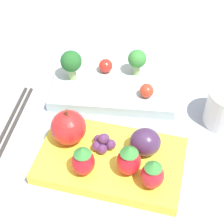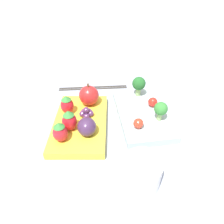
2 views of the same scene
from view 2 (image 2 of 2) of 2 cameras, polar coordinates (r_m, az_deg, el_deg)
The scene contains 15 objects.
ground_plane at distance 0.50m, azimuth 0.10°, elevation -2.33°, with size 4.00×4.00×0.00m, color #939EB2.
bento_box_savoury at distance 0.51m, azimuth 8.51°, elevation -0.48°, with size 0.22×0.13×0.02m.
bento_box_fruit at distance 0.49m, azimuth -8.98°, elevation -3.09°, with size 0.22×0.14×0.02m.
broccoli_floret_0 at distance 0.55m, azimuth 7.67°, elevation 7.88°, with size 0.04×0.04×0.06m.
broccoli_floret_1 at distance 0.47m, azimuth 13.76°, elevation 0.76°, with size 0.03×0.03×0.05m.
cherry_tomato_0 at distance 0.52m, azimuth 11.56°, elevation 2.79°, with size 0.02×0.02×0.02m.
cherry_tomato_1 at distance 0.45m, azimuth 7.54°, elevation -3.25°, with size 0.02×0.02×0.02m.
apple at distance 0.52m, azimuth -6.61°, elevation 4.72°, with size 0.05×0.05×0.06m.
strawberry_0 at distance 0.45m, azimuth -12.10°, elevation -2.38°, with size 0.03×0.03×0.05m.
strawberry_1 at distance 0.50m, azimuth -12.71°, elevation 2.03°, with size 0.03×0.03×0.05m.
strawberry_2 at distance 0.43m, azimuth -14.64°, elevation -5.53°, with size 0.03×0.03×0.05m.
plum at distance 0.43m, azimuth -7.22°, elevation -4.17°, with size 0.04×0.04×0.04m.
grape_cluster at distance 0.49m, azimuth -7.32°, elevation -0.35°, with size 0.03×0.04×0.03m.
drinking_cup at distance 0.37m, azimuth 8.52°, elevation -16.86°, with size 0.07×0.07×0.06m.
chopsticks_pair at distance 0.63m, azimuth -5.42°, elevation 7.02°, with size 0.02×0.21×0.01m.
Camera 2 is at (0.38, -0.04, 0.33)m, focal length 32.00 mm.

